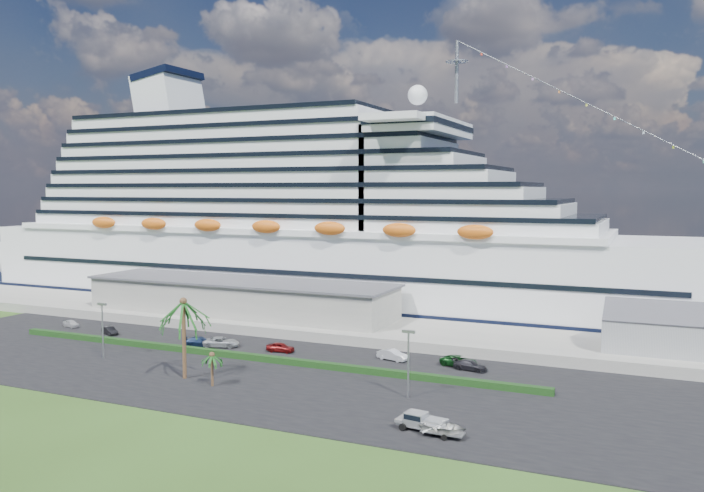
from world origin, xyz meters
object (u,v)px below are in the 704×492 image
at_px(parked_car_3, 200,342).
at_px(boat_trailer, 443,427).
at_px(pickup_truck, 421,421).
at_px(cruise_ship, 314,228).

height_order(parked_car_3, boat_trailer, boat_trailer).
relative_size(parked_car_3, boat_trailer, 0.96).
bearing_deg(boat_trailer, pickup_truck, 159.37).
bearing_deg(boat_trailer, cruise_ship, 126.25).
xyz_separation_m(parked_car_3, boat_trailer, (47.00, -23.06, 0.28)).
height_order(parked_car_3, pickup_truck, pickup_truck).
relative_size(cruise_ship, pickup_truck, 34.77).
xyz_separation_m(pickup_truck, boat_trailer, (2.64, -0.99, 0.03)).
height_order(pickup_truck, boat_trailer, pickup_truck).
height_order(cruise_ship, boat_trailer, cruise_ship).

